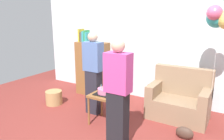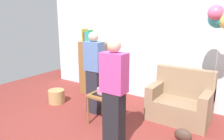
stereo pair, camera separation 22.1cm
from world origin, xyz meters
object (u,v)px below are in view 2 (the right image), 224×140
at_px(birthday_cake, 104,91).
at_px(person_blowing_candles, 94,73).
at_px(handbag, 183,135).
at_px(balloon_bunch, 222,18).
at_px(person_holding_cake, 114,95).
at_px(wicker_basket, 57,96).
at_px(bookshelf, 96,68).
at_px(side_table, 104,98).
at_px(couch, 180,102).

xyz_separation_m(birthday_cake, person_blowing_candles, (-0.43, 0.26, 0.22)).
distance_m(handbag, balloon_bunch, 1.92).
bearing_deg(handbag, birthday_cake, -171.57).
xyz_separation_m(person_holding_cake, wicker_basket, (-2.03, 0.70, -0.68)).
distance_m(person_holding_cake, balloon_bunch, 2.06).
bearing_deg(wicker_basket, person_holding_cake, -19.14).
height_order(bookshelf, handbag, bookshelf).
bearing_deg(person_blowing_candles, birthday_cake, -40.26).
relative_size(side_table, balloon_bunch, 0.27).
height_order(couch, bookshelf, bookshelf).
bearing_deg(person_holding_cake, side_table, -34.02).
relative_size(side_table, handbag, 2.00).
relative_size(couch, person_holding_cake, 0.67).
height_order(bookshelf, balloon_bunch, balloon_bunch).
xyz_separation_m(wicker_basket, handbag, (2.83, 0.05, -0.05)).
xyz_separation_m(birthday_cake, balloon_bunch, (1.65, 0.85, 1.28)).
bearing_deg(person_blowing_candles, wicker_basket, 176.57).
distance_m(bookshelf, birthday_cake, 1.56).
relative_size(person_blowing_candles, balloon_bunch, 0.78).
xyz_separation_m(person_holding_cake, balloon_bunch, (1.07, 1.40, 1.06)).
bearing_deg(balloon_bunch, bookshelf, 174.39).
relative_size(person_blowing_candles, handbag, 5.82).
relative_size(couch, bookshelf, 0.68).
bearing_deg(balloon_bunch, wicker_basket, -167.28).
relative_size(birthday_cake, person_holding_cake, 0.20).
xyz_separation_m(bookshelf, person_blowing_candles, (0.66, -0.87, 0.16)).
bearing_deg(bookshelf, birthday_cake, -45.98).
height_order(couch, side_table, couch).
xyz_separation_m(couch, balloon_bunch, (0.56, -0.07, 1.55)).
distance_m(couch, birthday_cake, 1.46).
xyz_separation_m(person_blowing_candles, person_holding_cake, (1.01, -0.81, 0.00)).
distance_m(person_holding_cake, wicker_basket, 2.25).
bearing_deg(handbag, wicker_basket, -178.98).
xyz_separation_m(couch, person_holding_cake, (-0.52, -1.47, 0.49)).
bearing_deg(balloon_bunch, couch, 172.89).
relative_size(bookshelf, balloon_bunch, 0.77).
bearing_deg(person_holding_cake, birthday_cake, -34.02).
xyz_separation_m(couch, side_table, (-1.09, -0.92, 0.14)).
distance_m(birthday_cake, person_holding_cake, 0.83).
bearing_deg(wicker_basket, couch, 16.82).
height_order(bookshelf, person_holding_cake, person_holding_cake).
distance_m(bookshelf, balloon_bunch, 3.01).
relative_size(person_holding_cake, handbag, 5.82).
xyz_separation_m(birthday_cake, wicker_basket, (-1.45, 0.15, -0.46)).
distance_m(couch, person_holding_cake, 1.64).
xyz_separation_m(side_table, person_blowing_candles, (-0.43, 0.26, 0.35)).
relative_size(side_table, wicker_basket, 1.56).
relative_size(couch, side_table, 1.96).
xyz_separation_m(side_table, birthday_cake, (-0.00, -0.00, 0.13)).
height_order(bookshelf, birthday_cake, bookshelf).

